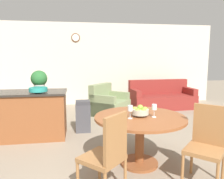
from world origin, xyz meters
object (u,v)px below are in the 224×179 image
potted_plant (39,80)px  armchair (109,104)px  teal_bowl (38,90)px  fruit_bowl (140,111)px  couch (162,99)px  trash_bin (83,116)px  wine_glass_left (130,109)px  dining_table (140,127)px  dining_chair_near_left (107,152)px  kitchen_island (31,114)px  wine_glass_right (154,108)px  dining_chair_near_right (206,141)px

potted_plant → armchair: bearing=39.8°
armchair → teal_bowl: bearing=177.1°
fruit_bowl → couch: bearing=63.7°
potted_plant → couch: 3.92m
fruit_bowl → trash_bin: bearing=115.9°
wine_glass_left → armchair: wine_glass_left is taller
dining_table → couch: bearing=63.7°
dining_table → dining_chair_near_left: size_ratio=1.35×
kitchen_island → fruit_bowl: bearing=-38.3°
kitchen_island → armchair: (1.76, 1.52, -0.17)m
wine_glass_right → teal_bowl: teal_bowl is taller
trash_bin → dining_table: bearing=-64.1°
teal_bowl → trash_bin: bearing=23.8°
teal_bowl → potted_plant: size_ratio=0.85×
dining_chair_near_left → wine_glass_left: (0.39, 0.59, 0.33)m
wine_glass_right → teal_bowl: bearing=143.4°
wine_glass_left → couch: wine_glass_left is taller
potted_plant → teal_bowl: bearing=-84.1°
dining_chair_near_right → armchair: size_ratio=0.80×
dining_chair_near_left → wine_glass_left: 0.78m
dining_chair_near_left → wine_glass_left: dining_chair_near_left is taller
dining_chair_near_left → fruit_bowl: bearing=5.1°
kitchen_island → dining_table: bearing=-38.3°
couch → kitchen_island: bearing=-153.0°
wine_glass_left → armchair: (0.14, 3.03, -0.58)m
wine_glass_right → armchair: wine_glass_right is taller
kitchen_island → dining_chair_near_left: bearing=-59.7°
dining_table → wine_glass_left: size_ratio=7.08×
wine_glass_right → couch: (1.53, 3.54, -0.57)m
dining_chair_near_left → dining_chair_near_right: bearing=-39.9°
armchair → trash_bin: bearing=-169.4°
kitchen_island → potted_plant: (0.16, 0.18, 0.66)m
kitchen_island → trash_bin: 1.04m
dining_table → couch: 3.87m
armchair → dining_chair_near_left: bearing=-148.6°
dining_chair_near_right → armchair: bearing=-33.7°
wine_glass_right → teal_bowl: (-1.78, 1.32, 0.11)m
wine_glass_right → trash_bin: size_ratio=0.28×
trash_bin → armchair: armchair is taller
dining_chair_near_left → potted_plant: bearing=69.8°
kitchen_island → potted_plant: 0.71m
fruit_bowl → couch: fruit_bowl is taller
fruit_bowl → potted_plant: 2.31m
fruit_bowl → armchair: fruit_bowl is taller
teal_bowl → dining_chair_near_right: bearing=-38.3°
fruit_bowl → kitchen_island: kitchen_island is taller
fruit_bowl → potted_plant: bearing=135.7°
dining_chair_near_left → wine_glass_left: bearing=10.8°
fruit_bowl → kitchen_island: size_ratio=0.18×
wine_glass_right → armchair: bearing=94.1°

